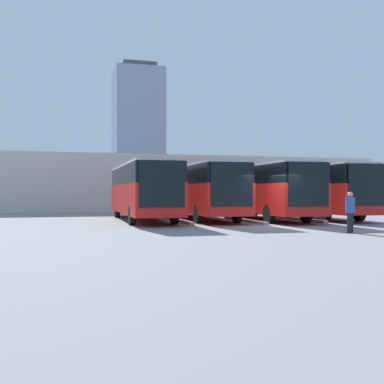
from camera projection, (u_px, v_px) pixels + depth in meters
ground_plane at (272, 226)px, 23.35m from camera, size 600.00×600.00×0.00m
bus_0 at (310, 190)px, 30.39m from camera, size 2.67×12.11×3.24m
curb_divider_0 at (298, 219)px, 28.19m from camera, size 0.36×6.37×0.15m
bus_1 at (260, 189)px, 29.04m from camera, size 2.67×12.11×3.24m
curb_divider_1 at (244, 220)px, 26.85m from camera, size 0.36×6.37×0.15m
bus_2 at (199, 189)px, 29.14m from camera, size 2.67×12.11×3.24m
curb_divider_2 at (178, 220)px, 26.94m from camera, size 0.36×6.37×0.15m
bus_3 at (142, 189)px, 27.85m from camera, size 2.67×12.11×3.24m
pedestrian at (350, 211)px, 19.40m from camera, size 0.52×0.52×1.66m
station_building at (163, 184)px, 47.58m from camera, size 37.84×16.71×4.87m
office_tower at (138, 132)px, 204.25m from camera, size 20.20×20.20×55.90m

